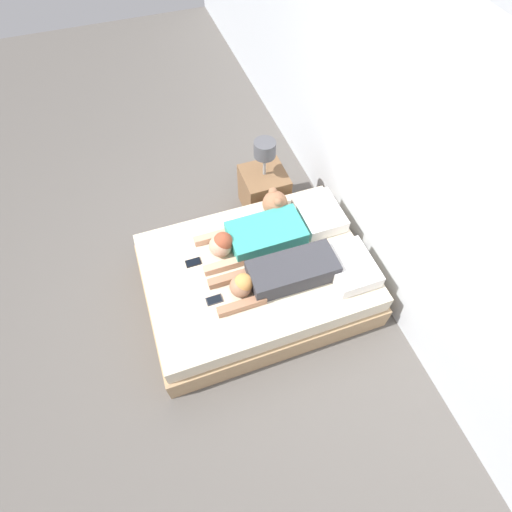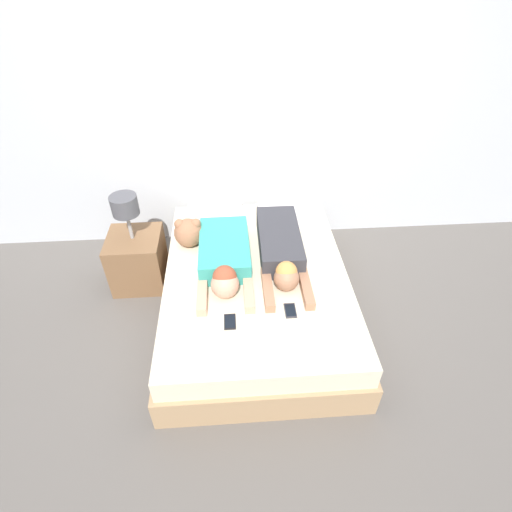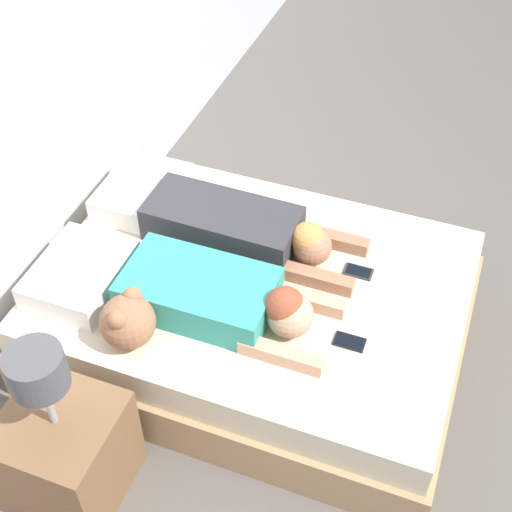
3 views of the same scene
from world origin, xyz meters
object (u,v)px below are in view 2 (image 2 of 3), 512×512
Objects in this scene: nightstand at (137,256)px; pillow_head_left at (216,213)px; pillow_head_right at (284,210)px; cell_phone_left at (230,322)px; bed at (256,292)px; plush_toy at (189,232)px; person_right at (281,249)px; cell_phone_right at (290,311)px; person_left at (225,258)px.

pillow_head_left is at bearing 23.03° from nightstand.
nightstand is (-0.70, -0.30, -0.23)m from pillow_head_left.
pillow_head_right reaches higher than cell_phone_left.
cell_phone_left is (-0.21, -0.51, 0.23)m from bed.
plush_toy is 0.28× the size of nightstand.
plush_toy is (-0.74, 0.24, 0.03)m from person_right.
cell_phone_left is 1.00× the size of cell_phone_right.
person_left is 0.43m from plush_toy.
plush_toy is at bearing -156.50° from pillow_head_right.
person_left is (0.08, -0.68, 0.03)m from pillow_head_left.
person_right is 0.59m from cell_phone_right.
cell_phone_left is at bearing -85.39° from pillow_head_left.
person_left is 0.90m from nightstand.
pillow_head_left is 1.92× the size of plush_toy.
nightstand reaches higher than plush_toy.
bed is 14.72× the size of cell_phone_right.
plush_toy is 0.57m from nightstand.
pillow_head_right reaches higher than bed.
plush_toy is at bearing 162.19° from person_right.
bed is 4.11× the size of pillow_head_right.
plush_toy reaches higher than pillow_head_right.
pillow_head_left is 0.69m from person_left.
person_right is 7.97× the size of cell_phone_left.
person_left is at bearing -26.37° from nightstand.
nightstand is (-1.33, -0.30, -0.23)m from pillow_head_right.
bed is 0.40m from person_left.
person_left reaches higher than cell_phone_right.
person_right is (0.21, 0.14, 0.32)m from bed.
pillow_head_left and pillow_head_right have the same top height.
nightstand is at bearing 165.88° from person_right.
nightstand is at bearing 171.75° from plush_toy.
person_left is 7.15× the size of cell_phone_left.
plush_toy is (-0.22, -0.37, 0.06)m from pillow_head_left.
nightstand reaches higher than pillow_head_left.
person_right reaches higher than cell_phone_left.
cell_phone_right is at bearing -64.65° from bed.
bed is at bearing 67.25° from cell_phone_left.
cell_phone_right is at bearing -47.86° from plush_toy.
nightstand is (-1.02, 0.45, 0.07)m from bed.
cell_phone_left and cell_phone_right have the same top height.
nightstand is (-0.78, 0.39, -0.25)m from person_left.
plush_toy is (-0.32, 0.89, 0.12)m from cell_phone_left.
bed is 14.72× the size of cell_phone_left.
person_left is 7.15× the size of cell_phone_right.
person_right is at bearing -17.81° from plush_toy.
pillow_head_right is 3.58× the size of cell_phone_left.
pillow_head_left is 0.50× the size of person_left.
bed is at bearing -23.79° from nightstand.
pillow_head_right reaches higher than cell_phone_right.
pillow_head_right is (0.32, 0.75, 0.29)m from bed.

